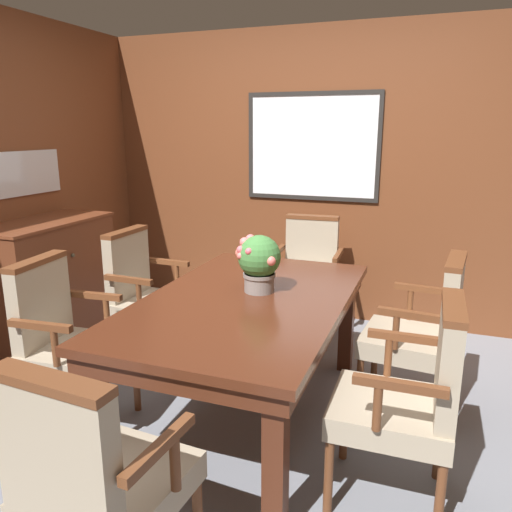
{
  "coord_description": "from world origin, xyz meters",
  "views": [
    {
      "loc": [
        1.08,
        -2.32,
        1.64
      ],
      "look_at": [
        0.13,
        0.26,
        0.93
      ],
      "focal_mm": 35.0,
      "sensor_mm": 36.0,
      "label": 1
    }
  ],
  "objects_px": {
    "chair_right_far": "(423,329)",
    "chair_head_near": "(95,478)",
    "dining_table": "(247,313)",
    "chair_head_far": "(308,272)",
    "sideboard_cabinet": "(50,287)",
    "chair_left_far": "(146,292)",
    "potted_plant": "(259,261)",
    "chair_right_near": "(410,395)",
    "chair_left_near": "(66,337)"
  },
  "relations": [
    {
      "from": "sideboard_cabinet",
      "to": "chair_head_far",
      "type": "bearing_deg",
      "value": 29.37
    },
    {
      "from": "chair_right_far",
      "to": "chair_head_near",
      "type": "xyz_separation_m",
      "value": [
        -0.96,
        -1.7,
        0.0
      ]
    },
    {
      "from": "chair_right_near",
      "to": "chair_right_far",
      "type": "bearing_deg",
      "value": 177.4
    },
    {
      "from": "chair_right_far",
      "to": "chair_left_far",
      "type": "bearing_deg",
      "value": -85.47
    },
    {
      "from": "chair_right_far",
      "to": "chair_head_near",
      "type": "height_order",
      "value": "same"
    },
    {
      "from": "chair_right_near",
      "to": "potted_plant",
      "type": "relative_size",
      "value": 2.92
    },
    {
      "from": "chair_right_near",
      "to": "chair_head_near",
      "type": "distance_m",
      "value": 1.31
    },
    {
      "from": "chair_left_far",
      "to": "chair_left_near",
      "type": "xyz_separation_m",
      "value": [
        0.01,
        -0.82,
        0.0
      ]
    },
    {
      "from": "chair_left_far",
      "to": "chair_head_far",
      "type": "distance_m",
      "value": 1.3
    },
    {
      "from": "chair_head_far",
      "to": "chair_left_near",
      "type": "bearing_deg",
      "value": -121.7
    },
    {
      "from": "chair_head_near",
      "to": "sideboard_cabinet",
      "type": "height_order",
      "value": "sideboard_cabinet"
    },
    {
      "from": "chair_right_far",
      "to": "chair_left_near",
      "type": "distance_m",
      "value": 2.01
    },
    {
      "from": "chair_right_near",
      "to": "potted_plant",
      "type": "bearing_deg",
      "value": -121.13
    },
    {
      "from": "potted_plant",
      "to": "dining_table",
      "type": "bearing_deg",
      "value": -102.45
    },
    {
      "from": "chair_head_far",
      "to": "chair_right_far",
      "type": "bearing_deg",
      "value": -48.14
    },
    {
      "from": "dining_table",
      "to": "potted_plant",
      "type": "distance_m",
      "value": 0.3
    },
    {
      "from": "chair_left_far",
      "to": "chair_left_near",
      "type": "bearing_deg",
      "value": -177.91
    },
    {
      "from": "chair_right_far",
      "to": "chair_left_near",
      "type": "bearing_deg",
      "value": -61.45
    },
    {
      "from": "chair_right_far",
      "to": "potted_plant",
      "type": "relative_size",
      "value": 2.92
    },
    {
      "from": "chair_head_near",
      "to": "chair_left_near",
      "type": "bearing_deg",
      "value": -41.24
    },
    {
      "from": "chair_head_far",
      "to": "chair_head_near",
      "type": "bearing_deg",
      "value": -94.11
    },
    {
      "from": "chair_left_far",
      "to": "potted_plant",
      "type": "height_order",
      "value": "potted_plant"
    },
    {
      "from": "chair_head_far",
      "to": "potted_plant",
      "type": "height_order",
      "value": "potted_plant"
    },
    {
      "from": "chair_right_far",
      "to": "chair_head_far",
      "type": "distance_m",
      "value": 1.3
    },
    {
      "from": "chair_head_near",
      "to": "potted_plant",
      "type": "relative_size",
      "value": 2.92
    },
    {
      "from": "chair_left_far",
      "to": "sideboard_cabinet",
      "type": "bearing_deg",
      "value": 96.86
    },
    {
      "from": "chair_right_near",
      "to": "sideboard_cabinet",
      "type": "relative_size",
      "value": 0.95
    },
    {
      "from": "dining_table",
      "to": "chair_left_near",
      "type": "height_order",
      "value": "chair_left_near"
    },
    {
      "from": "dining_table",
      "to": "chair_head_far",
      "type": "distance_m",
      "value": 1.32
    },
    {
      "from": "chair_right_near",
      "to": "chair_head_near",
      "type": "xyz_separation_m",
      "value": [
        -0.94,
        -0.91,
        0.0
      ]
    },
    {
      "from": "chair_left_far",
      "to": "potted_plant",
      "type": "relative_size",
      "value": 2.92
    },
    {
      "from": "chair_head_near",
      "to": "chair_head_far",
      "type": "bearing_deg",
      "value": -86.86
    },
    {
      "from": "chair_right_far",
      "to": "sideboard_cabinet",
      "type": "height_order",
      "value": "sideboard_cabinet"
    },
    {
      "from": "chair_right_far",
      "to": "sideboard_cabinet",
      "type": "distance_m",
      "value": 2.64
    },
    {
      "from": "chair_head_near",
      "to": "chair_right_near",
      "type": "bearing_deg",
      "value": -131.75
    },
    {
      "from": "dining_table",
      "to": "potted_plant",
      "type": "height_order",
      "value": "potted_plant"
    },
    {
      "from": "chair_head_far",
      "to": "sideboard_cabinet",
      "type": "bearing_deg",
      "value": -153.79
    },
    {
      "from": "chair_right_near",
      "to": "chair_right_far",
      "type": "distance_m",
      "value": 0.79
    },
    {
      "from": "chair_left_far",
      "to": "potted_plant",
      "type": "distance_m",
      "value": 1.07
    },
    {
      "from": "dining_table",
      "to": "chair_right_near",
      "type": "height_order",
      "value": "chair_right_near"
    },
    {
      "from": "chair_head_far",
      "to": "dining_table",
      "type": "bearing_deg",
      "value": -93.8
    },
    {
      "from": "dining_table",
      "to": "chair_right_far",
      "type": "distance_m",
      "value": 1.02
    },
    {
      "from": "chair_right_far",
      "to": "dining_table",
      "type": "bearing_deg",
      "value": -61.72
    },
    {
      "from": "chair_right_near",
      "to": "chair_left_near",
      "type": "height_order",
      "value": "same"
    },
    {
      "from": "dining_table",
      "to": "chair_left_far",
      "type": "xyz_separation_m",
      "value": [
        -0.93,
        0.42,
        -0.11
      ]
    },
    {
      "from": "chair_right_far",
      "to": "chair_head_near",
      "type": "relative_size",
      "value": 1.0
    },
    {
      "from": "chair_left_far",
      "to": "chair_right_far",
      "type": "xyz_separation_m",
      "value": [
        1.86,
        -0.02,
        0.0
      ]
    },
    {
      "from": "chair_left_near",
      "to": "potted_plant",
      "type": "bearing_deg",
      "value": -66.34
    },
    {
      "from": "chair_right_far",
      "to": "sideboard_cabinet",
      "type": "bearing_deg",
      "value": -83.65
    },
    {
      "from": "chair_right_near",
      "to": "chair_left_far",
      "type": "height_order",
      "value": "same"
    }
  ]
}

